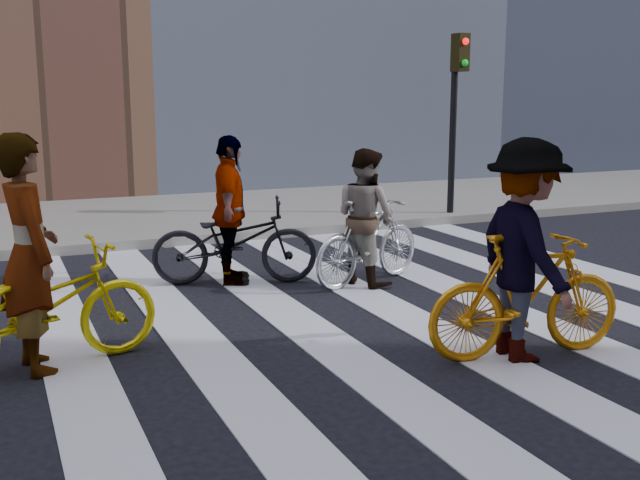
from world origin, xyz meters
TOP-DOWN VIEW (x-y plane):
  - ground at (0.00, 0.00)m, footprint 100.00×100.00m
  - sidewalk_far at (0.00, 7.50)m, footprint 100.00×5.00m
  - zebra_crosswalk at (0.00, 0.00)m, footprint 8.25×10.00m
  - traffic_signal at (4.40, 5.32)m, footprint 0.22×0.42m
  - bike_yellow_left at (-3.01, 0.35)m, footprint 2.10×1.08m
  - bike_silver_mid at (0.85, 1.84)m, footprint 1.82×1.05m
  - bike_yellow_right at (0.88, -1.05)m, footprint 1.90×0.78m
  - bike_dark_rear at (-0.64, 2.49)m, footprint 2.10×1.28m
  - rider_left at (-3.06, 0.35)m, footprint 0.61×0.80m
  - rider_mid at (0.80, 1.84)m, footprint 0.85×0.96m
  - rider_right at (0.83, -1.05)m, footprint 0.88×1.33m
  - rider_rear at (-0.69, 2.49)m, footprint 0.75×1.14m

SIDE VIEW (x-z plane):
  - ground at x=0.00m, z-range 0.00..0.00m
  - zebra_crosswalk at x=0.00m, z-range 0.00..0.01m
  - sidewalk_far at x=0.00m, z-range 0.00..0.15m
  - bike_dark_rear at x=-0.64m, z-range 0.00..1.04m
  - bike_yellow_left at x=-3.01m, z-range 0.00..1.05m
  - bike_silver_mid at x=0.85m, z-range 0.00..1.05m
  - bike_yellow_right at x=0.88m, z-range 0.00..1.11m
  - rider_mid at x=0.80m, z-range 0.00..1.65m
  - rider_rear at x=-0.69m, z-range 0.00..1.80m
  - rider_right at x=0.83m, z-range 0.00..1.92m
  - rider_left at x=-3.06m, z-range 0.00..1.97m
  - traffic_signal at x=4.40m, z-range 0.62..3.94m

